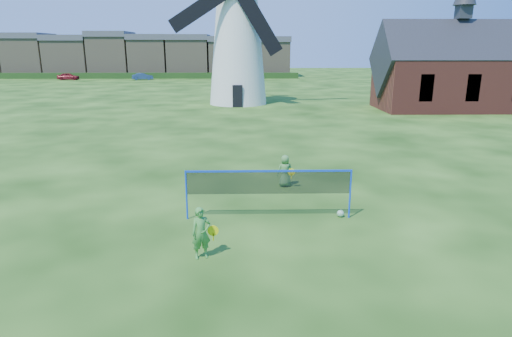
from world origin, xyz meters
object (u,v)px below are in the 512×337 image
Objects in this scene: chapel at (456,72)px; car_left at (68,76)px; car_right at (143,76)px; player_girl at (201,233)px; play_ball at (340,213)px; badminton_net at (269,183)px; windmill at (238,42)px; player_boy at (285,171)px.

chapel is 60.91m from car_left.
car_left is at bearing 78.32° from car_right.
player_girl is at bearing -124.66° from chapel.
player_girl is at bearing -146.65° from play_ball.
badminton_net is 69.59m from car_left.
chapel is 10.01× the size of player_girl.
badminton_net reaches higher than car_right.
badminton_net is 2.48m from play_ball.
play_ball is 0.06× the size of car_left.
player_girl reaches higher than play_ball.
car_left is at bearing 141.67° from chapel.
play_ball is 70.54m from car_left.
windmill is 13.39× the size of player_boy.
chapel is 28.96m from play_ball.
play_ball is (1.47, -3.17, -0.50)m from player_boy.
chapel reaches higher than play_ball.
play_ball is 0.06× the size of car_right.
car_right is (-18.18, 62.38, -0.57)m from badminton_net.
badminton_net reaches higher than player_boy.
chapel is 33.33m from player_girl.
windmill is 32.15m from player_girl.
car_right is (-16.38, 64.97, -0.09)m from player_girl.
windmill is at bearing 70.21° from player_girl.
car_left is (-30.63, 62.49, -0.55)m from badminton_net.
car_right is (-35.29, 37.63, -2.59)m from chapel.
play_ball is at bearing -121.05° from chapel.
windmill is at bearing 97.32° from play_ball.
badminton_net is 3.80× the size of player_girl.
chapel is at bearing 58.95° from play_ball.
car_right is (12.45, -0.11, -0.02)m from car_left.
chapel is at bearing 55.34° from badminton_net.
car_left is at bearing 131.18° from windmill.
windmill reaches higher than badminton_net.
chapel reaches higher than player_girl.
player_girl is at bearing -90.56° from windmill.
player_girl is 6.03× the size of play_ball.
car_right is (-18.96, 59.13, -0.04)m from player_boy.
car_left reaches higher than car_right.
play_ball is at bearing -82.68° from windmill.
badminton_net is at bearing -178.16° from play_ball.
chapel is at bearing -13.39° from windmill.
windmill is 29.85m from play_ball.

